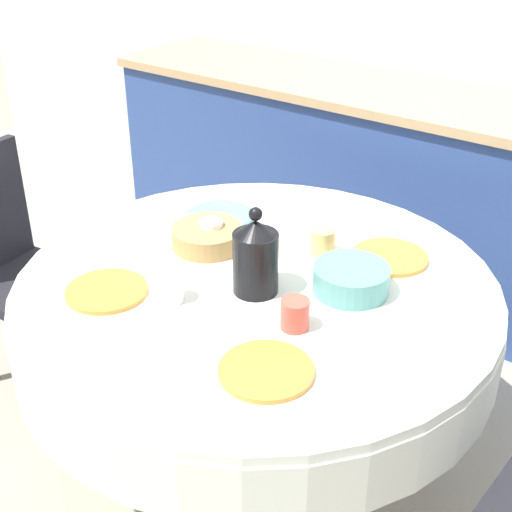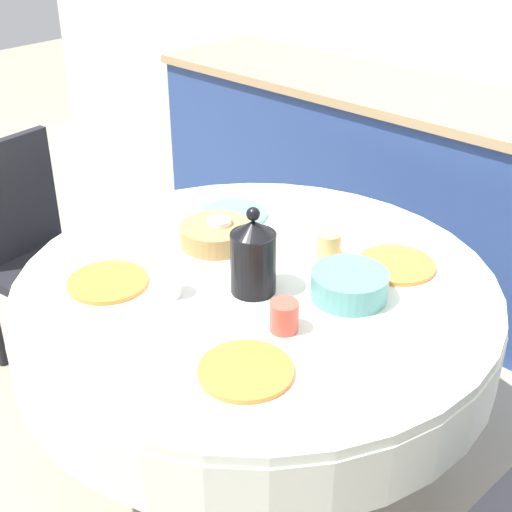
% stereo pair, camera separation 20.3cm
% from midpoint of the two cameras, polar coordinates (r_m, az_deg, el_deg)
% --- Properties ---
extents(ground_plane, '(12.00, 12.00, 0.00)m').
position_cam_midpoint_polar(ground_plane, '(2.53, 2.39, -16.29)').
color(ground_plane, '#9E937F').
extents(kitchen_counter, '(3.24, 0.64, 0.93)m').
position_cam_midpoint_polar(kitchen_counter, '(3.24, 18.48, 3.33)').
color(kitchen_counter, '#2D4784').
rests_on(kitchen_counter, ground_plane).
extents(dining_table, '(1.42, 1.42, 0.73)m').
position_cam_midpoint_polar(dining_table, '(2.14, 2.73, -4.77)').
color(dining_table, brown).
rests_on(dining_table, ground_plane).
extents(chair_right, '(0.44, 0.44, 0.91)m').
position_cam_midpoint_polar(chair_right, '(2.83, -15.25, 0.63)').
color(chair_right, black).
rests_on(chair_right, ground_plane).
extents(plate_near_left, '(0.23, 0.23, 0.01)m').
position_cam_midpoint_polar(plate_near_left, '(2.07, -9.06, -2.15)').
color(plate_near_left, orange).
rests_on(plate_near_left, dining_table).
extents(cup_near_left, '(0.08, 0.08, 0.08)m').
position_cam_midpoint_polar(cup_near_left, '(1.98, -4.19, -2.18)').
color(cup_near_left, white).
rests_on(cup_near_left, dining_table).
extents(plate_near_right, '(0.23, 0.23, 0.01)m').
position_cam_midpoint_polar(plate_near_right, '(1.72, 2.59, -9.26)').
color(plate_near_right, orange).
rests_on(plate_near_right, dining_table).
extents(cup_near_right, '(0.08, 0.08, 0.08)m').
position_cam_midpoint_polar(cup_near_right, '(1.84, 5.43, -4.92)').
color(cup_near_right, '#CC4C3D').
rests_on(cup_near_right, dining_table).
extents(plate_far_left, '(0.23, 0.23, 0.01)m').
position_cam_midpoint_polar(plate_far_left, '(2.43, 0.57, 3.30)').
color(plate_far_left, '#60BCB7').
rests_on(plate_far_left, dining_table).
extents(cup_far_left, '(0.08, 0.08, 0.08)m').
position_cam_midpoint_polar(cup_far_left, '(2.25, -0.36, 1.97)').
color(cup_far_left, white).
rests_on(cup_far_left, dining_table).
extents(plate_far_right, '(0.23, 0.23, 0.01)m').
position_cam_midpoint_polar(plate_far_right, '(2.19, 13.78, -0.77)').
color(plate_far_right, orange).
rests_on(plate_far_right, dining_table).
extents(cup_far_right, '(0.08, 0.08, 0.08)m').
position_cam_midpoint_polar(cup_far_right, '(2.19, 8.49, 0.77)').
color(cup_far_right, '#DBB766').
rests_on(cup_far_right, dining_table).
extents(coffee_carafe, '(0.13, 0.13, 0.26)m').
position_cam_midpoint_polar(coffee_carafe, '(1.97, 2.73, -0.14)').
color(coffee_carafe, black).
rests_on(coffee_carafe, dining_table).
extents(bread_basket, '(0.23, 0.23, 0.07)m').
position_cam_midpoint_polar(bread_basket, '(2.24, -0.67, 1.66)').
color(bread_basket, '#AD844C').
rests_on(bread_basket, dining_table).
extents(fruit_bowl, '(0.22, 0.22, 0.08)m').
position_cam_midpoint_polar(fruit_bowl, '(2.00, 10.37, -2.37)').
color(fruit_bowl, '#569993').
rests_on(fruit_bowl, dining_table).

